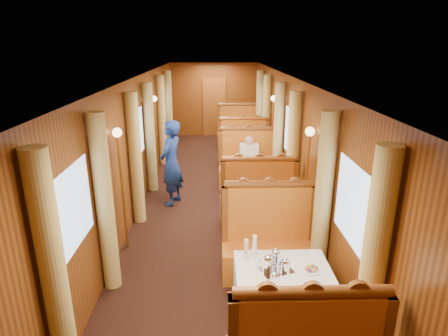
{
  "coord_description": "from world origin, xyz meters",
  "views": [
    {
      "loc": [
        0.01,
        -7.06,
        3.09
      ],
      "look_at": [
        0.16,
        -0.91,
        1.05
      ],
      "focal_mm": 30.0,
      "sensor_mm": 36.0,
      "label": 1
    }
  ],
  "objects_px": {
    "table_far": "(240,142)",
    "teapot_back": "(276,258)",
    "steward": "(171,163)",
    "rose_vase_mid": "(251,159)",
    "banquette_far_aft": "(238,133)",
    "banquette_near_aft": "(269,246)",
    "rose_vase_far": "(239,124)",
    "passenger": "(249,157)",
    "tea_tray": "(276,270)",
    "banquette_mid_aft": "(248,167)",
    "table_near": "(281,295)",
    "fruit_plate": "(311,269)",
    "teapot_left": "(268,265)",
    "table_mid": "(252,185)",
    "banquette_far_fwd": "(243,150)",
    "teapot_right": "(285,267)",
    "banquette_mid_fwd": "(257,203)"
  },
  "relations": [
    {
      "from": "table_far",
      "to": "teapot_back",
      "type": "height_order",
      "value": "teapot_back"
    },
    {
      "from": "steward",
      "to": "rose_vase_mid",
      "type": "bearing_deg",
      "value": 109.25
    },
    {
      "from": "banquette_far_aft",
      "to": "rose_vase_mid",
      "type": "xyz_separation_m",
      "value": [
        -0.03,
        -4.53,
        0.5
      ]
    },
    {
      "from": "banquette_near_aft",
      "to": "banquette_far_aft",
      "type": "relative_size",
      "value": 1.0
    },
    {
      "from": "rose_vase_far",
      "to": "passenger",
      "type": "xyz_separation_m",
      "value": [
        0.04,
        -2.73,
        -0.19
      ]
    },
    {
      "from": "steward",
      "to": "passenger",
      "type": "height_order",
      "value": "steward"
    },
    {
      "from": "tea_tray",
      "to": "rose_vase_mid",
      "type": "xyz_separation_m",
      "value": [
        0.06,
        3.56,
        0.17
      ]
    },
    {
      "from": "banquette_mid_aft",
      "to": "steward",
      "type": "bearing_deg",
      "value": -147.51
    },
    {
      "from": "banquette_far_aft",
      "to": "rose_vase_mid",
      "type": "height_order",
      "value": "banquette_far_aft"
    },
    {
      "from": "table_near",
      "to": "passenger",
      "type": "distance_m",
      "value": 4.26
    },
    {
      "from": "banquette_near_aft",
      "to": "table_far",
      "type": "bearing_deg",
      "value": 90.0
    },
    {
      "from": "teapot_back",
      "to": "rose_vase_mid",
      "type": "relative_size",
      "value": 0.46
    },
    {
      "from": "teapot_back",
      "to": "steward",
      "type": "bearing_deg",
      "value": 94.88
    },
    {
      "from": "banquette_near_aft",
      "to": "fruit_plate",
      "type": "bearing_deg",
      "value": -75.0
    },
    {
      "from": "teapot_left",
      "to": "rose_vase_mid",
      "type": "xyz_separation_m",
      "value": [
        0.15,
        3.55,
        0.1
      ]
    },
    {
      "from": "table_mid",
      "to": "teapot_back",
      "type": "relative_size",
      "value": 6.3
    },
    {
      "from": "tea_tray",
      "to": "teapot_left",
      "type": "bearing_deg",
      "value": 175.73
    },
    {
      "from": "banquette_far_aft",
      "to": "passenger",
      "type": "relative_size",
      "value": 1.76
    },
    {
      "from": "banquette_near_aft",
      "to": "banquette_mid_aft",
      "type": "bearing_deg",
      "value": 90.0
    },
    {
      "from": "banquette_far_fwd",
      "to": "banquette_far_aft",
      "type": "distance_m",
      "value": 2.03
    },
    {
      "from": "teapot_left",
      "to": "teapot_right",
      "type": "distance_m",
      "value": 0.18
    },
    {
      "from": "table_near",
      "to": "fruit_plate",
      "type": "xyz_separation_m",
      "value": [
        0.29,
        -0.09,
        0.39
      ]
    },
    {
      "from": "teapot_right",
      "to": "teapot_back",
      "type": "relative_size",
      "value": 0.94
    },
    {
      "from": "table_near",
      "to": "banquette_mid_fwd",
      "type": "distance_m",
      "value": 2.49
    },
    {
      "from": "table_near",
      "to": "banquette_mid_fwd",
      "type": "height_order",
      "value": "banquette_mid_fwd"
    },
    {
      "from": "banquette_near_aft",
      "to": "table_far",
      "type": "height_order",
      "value": "banquette_near_aft"
    },
    {
      "from": "rose_vase_mid",
      "to": "passenger",
      "type": "bearing_deg",
      "value": 88.05
    },
    {
      "from": "banquette_near_aft",
      "to": "teapot_left",
      "type": "height_order",
      "value": "banquette_near_aft"
    },
    {
      "from": "tea_tray",
      "to": "rose_vase_mid",
      "type": "relative_size",
      "value": 0.94
    },
    {
      "from": "tea_tray",
      "to": "rose_vase_far",
      "type": "bearing_deg",
      "value": 89.55
    },
    {
      "from": "teapot_left",
      "to": "steward",
      "type": "xyz_separation_m",
      "value": [
        -1.43,
        3.56,
        0.03
      ]
    },
    {
      "from": "banquette_near_aft",
      "to": "passenger",
      "type": "height_order",
      "value": "banquette_near_aft"
    },
    {
      "from": "teapot_left",
      "to": "tea_tray",
      "type": "bearing_deg",
      "value": 16.16
    },
    {
      "from": "table_near",
      "to": "tea_tray",
      "type": "bearing_deg",
      "value": -141.36
    },
    {
      "from": "teapot_right",
      "to": "rose_vase_far",
      "type": "distance_m",
      "value": 7.08
    },
    {
      "from": "banquette_mid_fwd",
      "to": "teapot_left",
      "type": "height_order",
      "value": "banquette_mid_fwd"
    },
    {
      "from": "banquette_near_aft",
      "to": "banquette_mid_aft",
      "type": "height_order",
      "value": "same"
    },
    {
      "from": "banquette_far_fwd",
      "to": "passenger",
      "type": "distance_m",
      "value": 1.77
    },
    {
      "from": "banquette_far_aft",
      "to": "steward",
      "type": "xyz_separation_m",
      "value": [
        -1.6,
        -4.52,
        0.43
      ]
    },
    {
      "from": "banquette_far_fwd",
      "to": "banquette_near_aft",
      "type": "bearing_deg",
      "value": -90.0
    },
    {
      "from": "teapot_back",
      "to": "fruit_plate",
      "type": "relative_size",
      "value": 0.83
    },
    {
      "from": "table_mid",
      "to": "tea_tray",
      "type": "distance_m",
      "value": 3.59
    },
    {
      "from": "tea_tray",
      "to": "teapot_back",
      "type": "relative_size",
      "value": 2.04
    },
    {
      "from": "teapot_left",
      "to": "teapot_back",
      "type": "distance_m",
      "value": 0.18
    },
    {
      "from": "table_near",
      "to": "rose_vase_mid",
      "type": "distance_m",
      "value": 3.53
    },
    {
      "from": "table_mid",
      "to": "tea_tray",
      "type": "relative_size",
      "value": 3.09
    },
    {
      "from": "teapot_back",
      "to": "fruit_plate",
      "type": "distance_m",
      "value": 0.4
    },
    {
      "from": "table_far",
      "to": "banquette_far_fwd",
      "type": "relative_size",
      "value": 0.78
    },
    {
      "from": "table_mid",
      "to": "tea_tray",
      "type": "xyz_separation_m",
      "value": [
        -0.09,
        -3.57,
        0.38
      ]
    },
    {
      "from": "teapot_right",
      "to": "steward",
      "type": "xyz_separation_m",
      "value": [
        -1.61,
        3.59,
        0.04
      ]
    }
  ]
}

